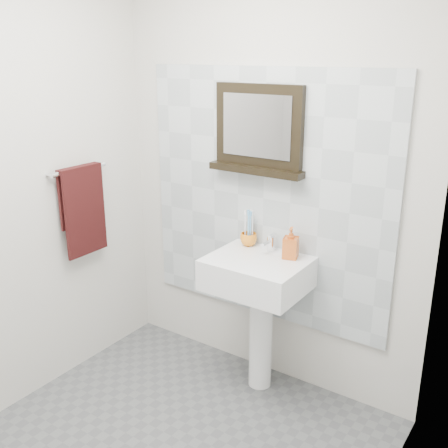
% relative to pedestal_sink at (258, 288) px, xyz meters
% --- Properties ---
extents(back_wall, '(2.00, 0.01, 2.50)m').
position_rel_pedestal_sink_xyz_m(back_wall, '(-0.10, 0.23, 0.57)').
color(back_wall, beige).
rests_on(back_wall, ground).
extents(right_wall, '(0.01, 2.20, 2.50)m').
position_rel_pedestal_sink_xyz_m(right_wall, '(0.90, -0.87, 0.57)').
color(right_wall, beige).
rests_on(right_wall, ground).
extents(splashback, '(1.60, 0.02, 1.50)m').
position_rel_pedestal_sink_xyz_m(splashback, '(-0.10, 0.21, 0.47)').
color(splashback, '#B2BBC0').
rests_on(splashback, back_wall).
extents(pedestal_sink, '(0.55, 0.44, 0.96)m').
position_rel_pedestal_sink_xyz_m(pedestal_sink, '(0.00, 0.00, 0.00)').
color(pedestal_sink, white).
rests_on(pedestal_sink, ground).
extents(toothbrush_cup, '(0.12, 0.12, 0.08)m').
position_rel_pedestal_sink_xyz_m(toothbrush_cup, '(-0.16, 0.14, 0.22)').
color(toothbrush_cup, orange).
rests_on(toothbrush_cup, pedestal_sink).
extents(toothbrushes, '(0.05, 0.04, 0.21)m').
position_rel_pedestal_sink_xyz_m(toothbrushes, '(-0.15, 0.14, 0.31)').
color(toothbrushes, white).
rests_on(toothbrushes, toothbrush_cup).
extents(soap_dispenser, '(0.10, 0.10, 0.18)m').
position_rel_pedestal_sink_xyz_m(soap_dispenser, '(0.15, 0.11, 0.27)').
color(soap_dispenser, red).
rests_on(soap_dispenser, pedestal_sink).
extents(framed_mirror, '(0.59, 0.11, 0.50)m').
position_rel_pedestal_sink_xyz_m(framed_mirror, '(-0.13, 0.19, 0.87)').
color(framed_mirror, black).
rests_on(framed_mirror, back_wall).
extents(towel_bar, '(0.07, 0.40, 0.03)m').
position_rel_pedestal_sink_xyz_m(towel_bar, '(-1.04, -0.35, 0.63)').
color(towel_bar, silver).
rests_on(towel_bar, left_wall).
extents(hand_towel, '(0.06, 0.30, 0.55)m').
position_rel_pedestal_sink_xyz_m(hand_towel, '(-1.04, -0.35, 0.42)').
color(hand_towel, black).
rests_on(hand_towel, towel_bar).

